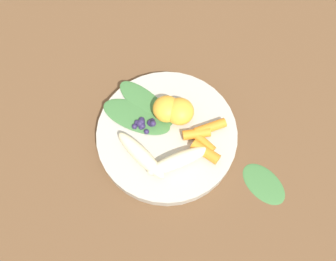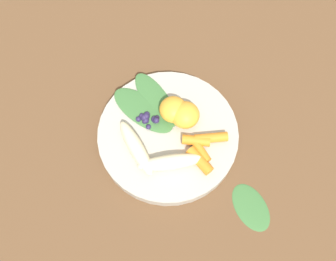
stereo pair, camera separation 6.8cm
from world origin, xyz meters
name	(u,v)px [view 2 (the right image)]	position (x,y,z in m)	size (l,w,h in m)	color
ground_plane	(168,138)	(0.00, 0.00, 0.00)	(2.40, 2.40, 0.00)	brown
bowl	(168,135)	(0.00, 0.00, 0.01)	(0.26, 0.26, 0.03)	#B2AD9E
banana_peeled_left	(170,162)	(0.02, -0.06, 0.04)	(0.12, 0.03, 0.03)	beige
banana_peeled_right	(136,148)	(-0.05, -0.05, 0.04)	(0.12, 0.03, 0.03)	beige
orange_segment_near	(172,109)	(0.00, 0.04, 0.05)	(0.05, 0.05, 0.04)	#F4A833
orange_segment_far	(185,115)	(0.02, 0.03, 0.05)	(0.05, 0.05, 0.04)	#F4A833
carrot_front	(200,161)	(0.07, -0.04, 0.04)	(0.02, 0.02, 0.05)	orange
carrot_mid_left	(201,151)	(0.07, -0.02, 0.04)	(0.02, 0.02, 0.05)	orange
carrot_mid_right	(196,141)	(0.05, -0.01, 0.04)	(0.02, 0.02, 0.05)	orange
carrot_rear	(211,138)	(0.08, 0.01, 0.04)	(0.02, 0.02, 0.06)	orange
blueberry_pile	(148,119)	(-0.04, 0.02, 0.03)	(0.05, 0.03, 0.02)	#2D234C
kale_leaf_left	(156,99)	(-0.04, 0.06, 0.03)	(0.13, 0.05, 0.01)	#3D7038
kale_leaf_right	(143,110)	(-0.06, 0.03, 0.03)	(0.14, 0.06, 0.01)	#3D7038
kale_leaf_stray	(251,207)	(0.18, -0.09, 0.00)	(0.09, 0.06, 0.01)	#3D7038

